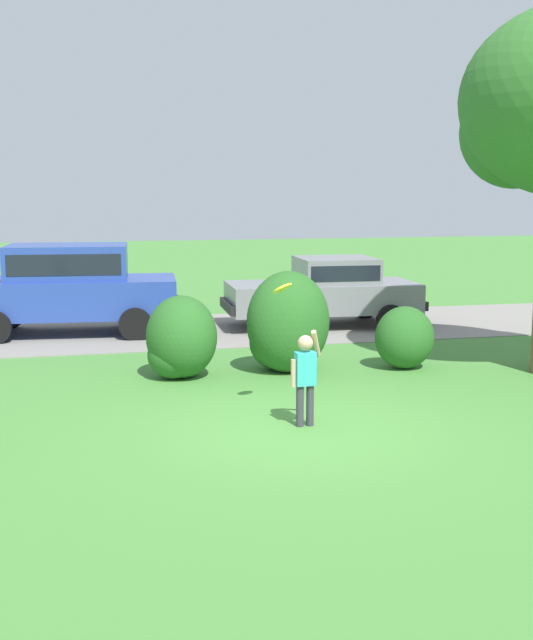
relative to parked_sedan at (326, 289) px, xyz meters
name	(u,v)px	position (x,y,z in m)	size (l,w,h in m)	color
ground_plane	(301,431)	(-2.70, -7.70, -0.85)	(80.00, 80.00, 0.00)	#478438
driveway_strip	(207,330)	(-2.70, 0.09, -0.84)	(28.00, 4.40, 0.02)	gray
shrub_near_tree	(180,341)	(-3.84, -4.34, -0.23)	(1.17, 1.25, 1.36)	#286023
shrub_centre_left	(286,328)	(-2.03, -4.29, -0.09)	(1.41, 1.32, 1.73)	#286023
shrub_centre	(404,338)	(0.03, -4.50, -0.30)	(1.04, 0.91, 1.09)	#286023
parked_sedan	(326,289)	(0.00, 0.00, 0.00)	(4.46, 2.22, 1.56)	gray
parked_suv	(68,284)	(-5.64, 0.26, 0.23)	(4.83, 2.37, 1.92)	#28429E
child_thrower	(305,373)	(-2.59, -7.49, -0.13)	(0.45, 0.28, 1.29)	#383842
frisbee	(282,288)	(-2.73, -6.84, 0.90)	(0.31, 0.27, 0.22)	yellow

